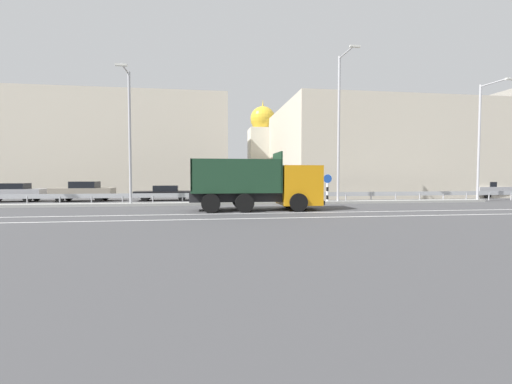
% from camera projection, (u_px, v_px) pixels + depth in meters
% --- Properties ---
extents(ground_plane, '(320.00, 320.00, 0.00)m').
position_uv_depth(ground_plane, '(260.00, 207.00, 22.41)').
color(ground_plane, '#424244').
extents(lane_strip_0, '(64.96, 0.16, 0.01)m').
position_uv_depth(lane_strip_0, '(260.00, 213.00, 18.34)').
color(lane_strip_0, silver).
rests_on(lane_strip_0, ground_plane).
extents(lane_strip_1, '(64.96, 0.16, 0.01)m').
position_uv_depth(lane_strip_1, '(267.00, 218.00, 16.17)').
color(lane_strip_1, silver).
rests_on(lane_strip_1, ground_plane).
extents(median_island, '(35.73, 1.10, 0.18)m').
position_uv_depth(median_island, '(256.00, 203.00, 24.37)').
color(median_island, gray).
rests_on(median_island, ground_plane).
extents(median_guardrail, '(64.96, 0.09, 0.78)m').
position_uv_depth(median_guardrail, '(253.00, 195.00, 25.50)').
color(median_guardrail, '#9EA0A5').
rests_on(median_guardrail, ground_plane).
extents(dump_truck, '(7.65, 2.78, 3.39)m').
position_uv_depth(dump_truck, '(273.00, 188.00, 20.21)').
color(dump_truck, orange).
rests_on(dump_truck, ground_plane).
extents(median_road_sign, '(0.68, 0.16, 2.16)m').
position_uv_depth(median_road_sign, '(327.00, 188.00, 25.08)').
color(median_road_sign, white).
rests_on(median_road_sign, ground_plane).
extents(street_lamp_1, '(0.70, 2.34, 8.91)m').
position_uv_depth(street_lamp_1, '(129.00, 132.00, 22.62)').
color(street_lamp_1, '#ADADB2').
rests_on(street_lamp_1, ground_plane).
extents(street_lamp_2, '(0.70, 2.70, 10.65)m').
position_uv_depth(street_lamp_2, '(340.00, 122.00, 24.63)').
color(street_lamp_2, '#ADADB2').
rests_on(street_lamp_2, ground_plane).
extents(street_lamp_3, '(0.71, 2.62, 9.05)m').
position_uv_depth(street_lamp_3, '(481.00, 137.00, 26.26)').
color(street_lamp_3, '#ADADB2').
rests_on(street_lamp_3, ground_plane).
extents(parked_car_1, '(4.56, 2.16, 1.46)m').
position_uv_depth(parked_car_1, '(13.00, 192.00, 26.76)').
color(parked_car_1, '#A3A3A8').
rests_on(parked_car_1, ground_plane).
extents(parked_car_2, '(4.60, 2.01, 1.59)m').
position_uv_depth(parked_car_2, '(84.00, 191.00, 27.38)').
color(parked_car_2, gray).
rests_on(parked_car_2, ground_plane).
extents(parked_car_3, '(4.75, 2.07, 1.25)m').
position_uv_depth(parked_car_3, '(165.00, 193.00, 28.23)').
color(parked_car_3, black).
rests_on(parked_car_3, ground_plane).
extents(parked_car_4, '(4.35, 2.03, 1.47)m').
position_uv_depth(parked_car_4, '(238.00, 191.00, 28.81)').
color(parked_car_4, navy).
rests_on(parked_car_4, ground_plane).
extents(parked_car_5, '(4.76, 2.09, 1.34)m').
position_uv_depth(parked_car_5, '(312.00, 191.00, 30.04)').
color(parked_car_5, maroon).
rests_on(parked_car_5, ground_plane).
extents(parked_car_6, '(4.52, 2.21, 1.28)m').
position_uv_depth(parked_car_6, '(375.00, 191.00, 30.82)').
color(parked_car_6, maroon).
rests_on(parked_car_6, ground_plane).
extents(parked_car_7, '(4.71, 1.95, 1.35)m').
position_uv_depth(parked_car_7, '(437.00, 190.00, 31.72)').
color(parked_car_7, navy).
rests_on(parked_car_7, ground_plane).
extents(parked_car_8, '(4.90, 2.25, 1.48)m').
position_uv_depth(parked_car_8, '(492.00, 190.00, 32.10)').
color(parked_car_8, '#A3A3A8').
rests_on(parked_car_8, ground_plane).
extents(background_building_0, '(21.34, 11.44, 10.13)m').
position_uv_depth(background_building_0, '(126.00, 148.00, 36.94)').
color(background_building_0, beige).
rests_on(background_building_0, ground_plane).
extents(background_building_1, '(20.79, 15.77, 9.27)m').
position_uv_depth(background_building_1, '(373.00, 152.00, 37.68)').
color(background_building_1, beige).
rests_on(background_building_1, ground_plane).
extents(church_tower, '(3.60, 3.60, 11.95)m').
position_uv_depth(church_tower, '(263.00, 150.00, 44.49)').
color(church_tower, silver).
rests_on(church_tower, ground_plane).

